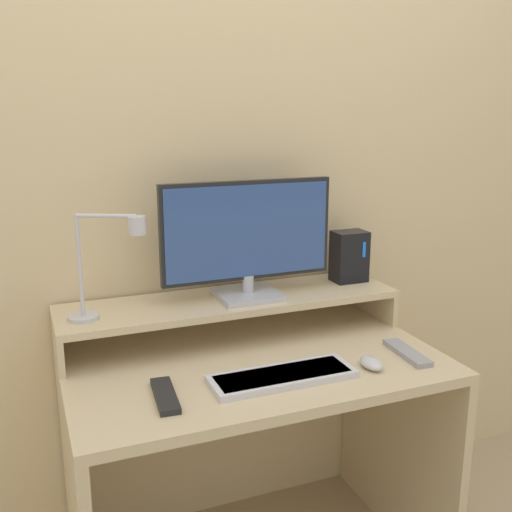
{
  "coord_description": "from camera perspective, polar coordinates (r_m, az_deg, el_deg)",
  "views": [
    {
      "loc": [
        -0.6,
        -1.18,
        1.45
      ],
      "look_at": [
        0.02,
        0.37,
        1.03
      ],
      "focal_mm": 42.0,
      "sensor_mm": 36.0,
      "label": 1
    }
  ],
  "objects": [
    {
      "name": "remote_secondary",
      "position": [
        1.84,
        14.19,
        -8.93
      ],
      "size": [
        0.06,
        0.2,
        0.02
      ],
      "color": "#99999E",
      "rests_on": "desk"
    },
    {
      "name": "mouse",
      "position": [
        1.73,
        10.92,
        -9.99
      ],
      "size": [
        0.05,
        0.09,
        0.03
      ],
      "color": "silver",
      "rests_on": "desk"
    },
    {
      "name": "monitor",
      "position": [
        1.85,
        -0.8,
        1.7
      ],
      "size": [
        0.55,
        0.18,
        0.37
      ],
      "color": "#BCBCC1",
      "rests_on": "monitor_shelf"
    },
    {
      "name": "remote_control",
      "position": [
        1.56,
        -8.65,
        -13.01
      ],
      "size": [
        0.07,
        0.19,
        0.02
      ],
      "color": "black",
      "rests_on": "desk"
    },
    {
      "name": "wall_back",
      "position": [
        1.98,
        -4.2,
        8.33
      ],
      "size": [
        6.0,
        0.05,
        2.5
      ],
      "color": "beige",
      "rests_on": "ground_plane"
    },
    {
      "name": "router_dock",
      "position": [
        2.08,
        8.87,
        -0.03
      ],
      "size": [
        0.11,
        0.09,
        0.18
      ],
      "color": "black",
      "rests_on": "monitor_shelf"
    },
    {
      "name": "desk",
      "position": [
        1.87,
        -0.23,
        -15.94
      ],
      "size": [
        1.08,
        0.66,
        0.73
      ],
      "color": "beige",
      "rests_on": "ground_plane"
    },
    {
      "name": "desk_lamp",
      "position": [
        1.71,
        -14.0,
        -0.61
      ],
      "size": [
        0.22,
        0.14,
        0.31
      ],
      "color": "silver",
      "rests_on": "monitor_shelf"
    },
    {
      "name": "monitor_shelf",
      "position": [
        1.9,
        -2.4,
        -4.55
      ],
      "size": [
        1.08,
        0.27,
        0.13
      ],
      "color": "beige",
      "rests_on": "desk"
    },
    {
      "name": "keyboard",
      "position": [
        1.64,
        2.54,
        -11.35
      ],
      "size": [
        0.4,
        0.14,
        0.02
      ],
      "color": "silver",
      "rests_on": "desk"
    }
  ]
}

